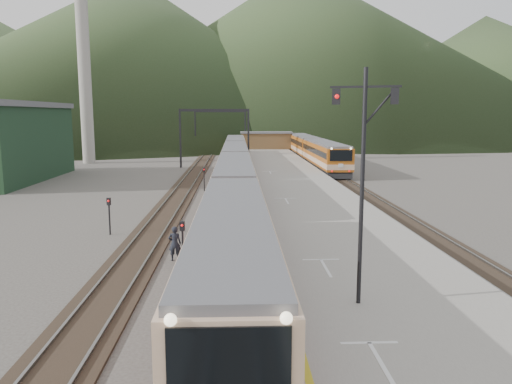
{
  "coord_description": "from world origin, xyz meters",
  "views": [
    {
      "loc": [
        0.16,
        -13.64,
        7.25
      ],
      "look_at": [
        1.47,
        19.97,
        2.0
      ],
      "focal_mm": 35.0,
      "sensor_mm": 36.0,
      "label": 1
    }
  ],
  "objects_px": {
    "second_train": "(313,149)",
    "worker": "(175,244)",
    "main_train": "(235,171)",
    "signal_mast": "(363,164)"
  },
  "relations": [
    {
      "from": "second_train",
      "to": "signal_mast",
      "type": "relative_size",
      "value": 5.29
    },
    {
      "from": "second_train",
      "to": "signal_mast",
      "type": "bearing_deg",
      "value": -97.13
    },
    {
      "from": "main_train",
      "to": "signal_mast",
      "type": "distance_m",
      "value": 31.88
    },
    {
      "from": "main_train",
      "to": "second_train",
      "type": "distance_m",
      "value": 29.2
    },
    {
      "from": "second_train",
      "to": "worker",
      "type": "height_order",
      "value": "second_train"
    },
    {
      "from": "main_train",
      "to": "second_train",
      "type": "xyz_separation_m",
      "value": [
        11.5,
        26.84,
        0.11
      ]
    },
    {
      "from": "main_train",
      "to": "second_train",
      "type": "relative_size",
      "value": 1.89
    },
    {
      "from": "signal_mast",
      "to": "worker",
      "type": "height_order",
      "value": "signal_mast"
    },
    {
      "from": "main_train",
      "to": "worker",
      "type": "height_order",
      "value": "main_train"
    },
    {
      "from": "main_train",
      "to": "signal_mast",
      "type": "bearing_deg",
      "value": -82.35
    }
  ]
}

